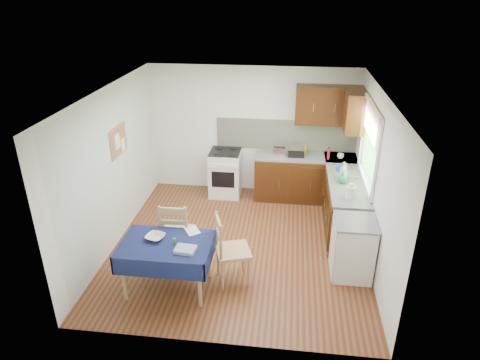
# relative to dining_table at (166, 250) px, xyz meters

# --- Properties ---
(floor) EXTENTS (4.20, 4.20, 0.00)m
(floor) POSITION_rel_dining_table_xyz_m (0.84, 1.18, -0.63)
(floor) COLOR #532916
(floor) RESTS_ON ground
(ceiling) EXTENTS (4.00, 4.20, 0.02)m
(ceiling) POSITION_rel_dining_table_xyz_m (0.84, 1.18, 1.87)
(ceiling) COLOR white
(ceiling) RESTS_ON wall_back
(wall_back) EXTENTS (4.00, 0.02, 2.50)m
(wall_back) POSITION_rel_dining_table_xyz_m (0.84, 3.28, 0.62)
(wall_back) COLOR white
(wall_back) RESTS_ON ground
(wall_front) EXTENTS (4.00, 0.02, 2.50)m
(wall_front) POSITION_rel_dining_table_xyz_m (0.84, -0.92, 0.62)
(wall_front) COLOR white
(wall_front) RESTS_ON ground
(wall_left) EXTENTS (0.02, 4.20, 2.50)m
(wall_left) POSITION_rel_dining_table_xyz_m (-1.16, 1.18, 0.62)
(wall_left) COLOR silver
(wall_left) RESTS_ON ground
(wall_right) EXTENTS (0.02, 4.20, 2.50)m
(wall_right) POSITION_rel_dining_table_xyz_m (2.84, 1.18, 0.62)
(wall_right) COLOR white
(wall_right) RESTS_ON ground
(base_cabinets) EXTENTS (1.90, 2.30, 0.86)m
(base_cabinets) POSITION_rel_dining_table_xyz_m (2.20, 2.44, -0.20)
(base_cabinets) COLOR #341109
(base_cabinets) RESTS_ON ground
(worktop_back) EXTENTS (1.90, 0.60, 0.04)m
(worktop_back) POSITION_rel_dining_table_xyz_m (1.89, 2.98, 0.25)
(worktop_back) COLOR slate
(worktop_back) RESTS_ON base_cabinets
(worktop_right) EXTENTS (0.60, 1.70, 0.04)m
(worktop_right) POSITION_rel_dining_table_xyz_m (2.54, 1.83, 0.25)
(worktop_right) COLOR slate
(worktop_right) RESTS_ON base_cabinets
(worktop_corner) EXTENTS (0.60, 0.60, 0.04)m
(worktop_corner) POSITION_rel_dining_table_xyz_m (2.54, 2.98, 0.25)
(worktop_corner) COLOR slate
(worktop_corner) RESTS_ON base_cabinets
(splashback) EXTENTS (2.70, 0.02, 0.60)m
(splashback) POSITION_rel_dining_table_xyz_m (1.49, 3.27, 0.57)
(splashback) COLOR beige
(splashback) RESTS_ON wall_back
(upper_cabinets) EXTENTS (1.20, 0.85, 0.70)m
(upper_cabinets) POSITION_rel_dining_table_xyz_m (2.37, 2.98, 1.22)
(upper_cabinets) COLOR #341109
(upper_cabinets) RESTS_ON wall_back
(stove) EXTENTS (0.60, 0.61, 0.92)m
(stove) POSITION_rel_dining_table_xyz_m (0.34, 2.98, -0.17)
(stove) COLOR white
(stove) RESTS_ON ground
(window) EXTENTS (0.04, 1.48, 1.26)m
(window) POSITION_rel_dining_table_xyz_m (2.81, 1.88, 1.02)
(window) COLOR #295723
(window) RESTS_ON wall_right
(fridge) EXTENTS (0.58, 0.60, 0.89)m
(fridge) POSITION_rel_dining_table_xyz_m (2.54, 0.63, -0.19)
(fridge) COLOR white
(fridge) RESTS_ON ground
(corkboard) EXTENTS (0.04, 0.62, 0.47)m
(corkboard) POSITION_rel_dining_table_xyz_m (-1.13, 1.48, 0.97)
(corkboard) COLOR #A28951
(corkboard) RESTS_ON wall_left
(dining_table) EXTENTS (1.22, 0.82, 0.74)m
(dining_table) POSITION_rel_dining_table_xyz_m (0.00, 0.00, 0.00)
(dining_table) COLOR #101740
(dining_table) RESTS_ON ground
(chair_far) EXTENTS (0.48, 0.48, 1.05)m
(chair_far) POSITION_rel_dining_table_xyz_m (-0.02, 0.58, -0.07)
(chair_far) COLOR #A28951
(chair_far) RESTS_ON ground
(chair_near) EXTENTS (0.58, 0.58, 1.04)m
(chair_near) POSITION_rel_dining_table_xyz_m (0.81, 0.27, -0.08)
(chair_near) COLOR #A28951
(chair_near) RESTS_ON ground
(toaster) EXTENTS (0.24, 0.15, 0.19)m
(toaster) POSITION_rel_dining_table_xyz_m (1.39, 2.90, 0.36)
(toaster) COLOR silver
(toaster) RESTS_ON worktop_back
(sandwich_press) EXTENTS (0.30, 0.26, 0.17)m
(sandwich_press) POSITION_rel_dining_table_xyz_m (1.70, 2.96, 0.35)
(sandwich_press) COLOR black
(sandwich_press) RESTS_ON worktop_back
(sauce_bottle) EXTENTS (0.05, 0.05, 0.23)m
(sauce_bottle) POSITION_rel_dining_table_xyz_m (2.29, 2.85, 0.38)
(sauce_bottle) COLOR #B10E1A
(sauce_bottle) RESTS_ON worktop_back
(yellow_packet) EXTENTS (0.13, 0.11, 0.16)m
(yellow_packet) POSITION_rel_dining_table_xyz_m (1.84, 3.11, 0.35)
(yellow_packet) COLOR gold
(yellow_packet) RESTS_ON worktop_back
(dish_rack) EXTENTS (0.41, 0.31, 0.19)m
(dish_rack) POSITION_rel_dining_table_xyz_m (2.54, 2.17, 0.29)
(dish_rack) COLOR gray
(dish_rack) RESTS_ON worktop_right
(kettle) EXTENTS (0.15, 0.15, 0.25)m
(kettle) POSITION_rel_dining_table_xyz_m (2.53, 1.32, 0.38)
(kettle) COLOR white
(kettle) RESTS_ON worktop_right
(cup) EXTENTS (0.14, 0.14, 0.10)m
(cup) POSITION_rel_dining_table_xyz_m (2.52, 2.91, 0.32)
(cup) COLOR white
(cup) RESTS_ON worktop_back
(soap_bottle_a) EXTENTS (0.17, 0.17, 0.32)m
(soap_bottle_a) POSITION_rel_dining_table_xyz_m (2.47, 1.92, 0.43)
(soap_bottle_a) COLOR white
(soap_bottle_a) RESTS_ON worktop_right
(soap_bottle_b) EXTENTS (0.11, 0.11, 0.17)m
(soap_bottle_b) POSITION_rel_dining_table_xyz_m (2.44, 2.26, 0.35)
(soap_bottle_b) COLOR blue
(soap_bottle_b) RESTS_ON worktop_right
(soap_bottle_c) EXTENTS (0.19, 0.19, 0.19)m
(soap_bottle_c) POSITION_rel_dining_table_xyz_m (2.46, 1.83, 0.36)
(soap_bottle_c) COLOR #238339
(soap_bottle_c) RESTS_ON worktop_right
(plate_bowl) EXTENTS (0.30, 0.30, 0.06)m
(plate_bowl) POSITION_rel_dining_table_xyz_m (-0.17, 0.08, 0.14)
(plate_bowl) COLOR beige
(plate_bowl) RESTS_ON dining_table
(book) EXTENTS (0.27, 0.29, 0.02)m
(book) POSITION_rel_dining_table_xyz_m (0.22, 0.28, 0.11)
(book) COLOR white
(book) RESTS_ON dining_table
(spice_jar) EXTENTS (0.04, 0.04, 0.08)m
(spice_jar) POSITION_rel_dining_table_xyz_m (0.12, 0.00, 0.15)
(spice_jar) COLOR #268D31
(spice_jar) RESTS_ON dining_table
(tea_towel) EXTENTS (0.28, 0.23, 0.05)m
(tea_towel) POSITION_rel_dining_table_xyz_m (0.30, -0.15, 0.13)
(tea_towel) COLOR navy
(tea_towel) RESTS_ON dining_table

